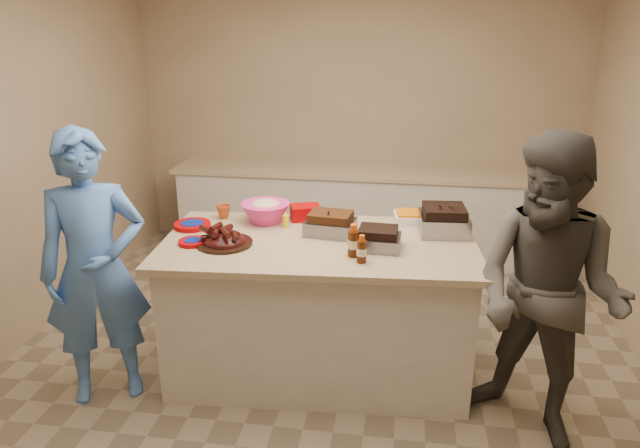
% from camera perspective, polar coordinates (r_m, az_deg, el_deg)
% --- Properties ---
extents(room, '(4.50, 5.00, 2.70)m').
position_cam_1_polar(room, '(4.09, -0.15, -14.56)').
color(room, tan).
rests_on(room, ground).
extents(back_counter, '(3.60, 0.64, 0.90)m').
position_cam_1_polar(back_counter, '(5.87, 3.19, 1.23)').
color(back_counter, beige).
rests_on(back_counter, ground).
extents(island, '(2.09, 1.21, 0.96)m').
position_cam_1_polar(island, '(4.13, -0.11, -14.21)').
color(island, beige).
rests_on(island, ground).
extents(rib_platter, '(0.38, 0.38, 0.14)m').
position_cam_1_polar(rib_platter, '(3.68, -9.49, -2.03)').
color(rib_platter, '#3F0F0C').
rests_on(rib_platter, island).
extents(pulled_pork_tray, '(0.35, 0.28, 0.10)m').
position_cam_1_polar(pulled_pork_tray, '(3.81, 1.05, -1.00)').
color(pulled_pork_tray, '#47230F').
rests_on(pulled_pork_tray, island).
extents(brisket_tray, '(0.29, 0.24, 0.08)m').
position_cam_1_polar(brisket_tray, '(3.59, 5.79, -2.41)').
color(brisket_tray, black).
rests_on(brisket_tray, island).
extents(roasting_pan, '(0.34, 0.34, 0.13)m').
position_cam_1_polar(roasting_pan, '(3.91, 12.17, -0.87)').
color(roasting_pan, gray).
rests_on(roasting_pan, island).
extents(coleslaw_bowl, '(0.37, 0.37, 0.24)m').
position_cam_1_polar(coleslaw_bowl, '(4.06, -5.43, 0.23)').
color(coleslaw_bowl, '#E8318D').
rests_on(coleslaw_bowl, island).
extents(sausage_plate, '(0.34, 0.34, 0.05)m').
position_cam_1_polar(sausage_plate, '(3.90, 0.58, -0.46)').
color(sausage_plate, silver).
rests_on(sausage_plate, island).
extents(mac_cheese_dish, '(0.32, 0.25, 0.08)m').
position_cam_1_polar(mac_cheese_dish, '(4.09, 9.54, 0.21)').
color(mac_cheese_dish, orange).
rests_on(mac_cheese_dish, island).
extents(bbq_bottle_a, '(0.07, 0.07, 0.20)m').
position_cam_1_polar(bbq_bottle_a, '(3.46, 3.33, -3.22)').
color(bbq_bottle_a, '#3D1806').
rests_on(bbq_bottle_a, island).
extents(bbq_bottle_b, '(0.06, 0.06, 0.17)m').
position_cam_1_polar(bbq_bottle_b, '(3.38, 4.16, -3.84)').
color(bbq_bottle_b, '#3D1806').
rests_on(bbq_bottle_b, island).
extents(mustard_bottle, '(0.05, 0.05, 0.12)m').
position_cam_1_polar(mustard_bottle, '(3.93, -3.43, -0.34)').
color(mustard_bottle, yellow).
rests_on(mustard_bottle, island).
extents(sauce_bowl, '(0.13, 0.05, 0.13)m').
position_cam_1_polar(sauce_bowl, '(3.90, -0.65, -0.48)').
color(sauce_bowl, silver).
rests_on(sauce_bowl, island).
extents(plate_stack_large, '(0.27, 0.27, 0.03)m').
position_cam_1_polar(plate_stack_large, '(4.03, -12.63, -0.30)').
color(plate_stack_large, '#9C0003').
rests_on(plate_stack_large, island).
extents(plate_stack_small, '(0.19, 0.19, 0.03)m').
position_cam_1_polar(plate_stack_small, '(3.73, -12.58, -1.95)').
color(plate_stack_small, '#9C0003').
rests_on(plate_stack_small, island).
extents(plastic_cup, '(0.11, 0.10, 0.10)m').
position_cam_1_polar(plastic_cup, '(4.17, -9.57, 0.58)').
color(plastic_cup, '#9E4118').
rests_on(plastic_cup, island).
extents(basket_stack, '(0.24, 0.21, 0.10)m').
position_cam_1_polar(basket_stack, '(4.09, -1.46, 0.48)').
color(basket_stack, '#9C0003').
rests_on(basket_stack, island).
extents(guest_blue, '(1.33, 1.84, 0.42)m').
position_cam_1_polar(guest_blue, '(4.15, -20.02, -15.35)').
color(guest_blue, '#4B80D8').
rests_on(guest_blue, ground).
extents(guest_gray, '(1.75, 1.95, 0.68)m').
position_cam_1_polar(guest_gray, '(3.82, 20.03, -18.79)').
color(guest_gray, '#494641').
rests_on(guest_gray, ground).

